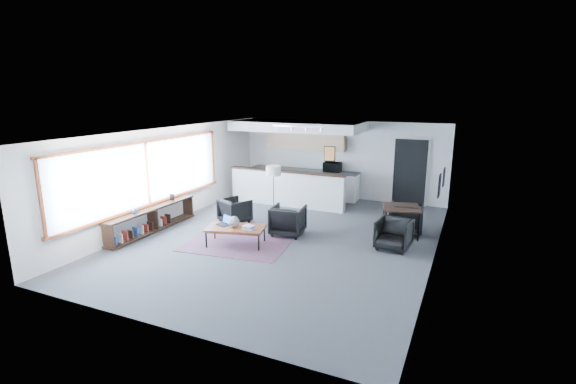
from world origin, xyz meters
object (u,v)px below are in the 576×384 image
at_px(dining_chair_near, 394,235).
at_px(dining_chair_far, 406,219).
at_px(ceramic_pot, 234,222).
at_px(coffee_table, 236,228).
at_px(book_stack, 249,227).
at_px(laptop, 225,222).
at_px(dining_table, 401,209).
at_px(armchair_right, 288,219).
at_px(floor_lamp, 273,172).
at_px(armchair_left, 235,209).
at_px(microwave, 332,166).

distance_m(dining_chair_near, dining_chair_far, 1.29).
distance_m(ceramic_pot, dining_chair_far, 4.38).
height_order(coffee_table, book_stack, book_stack).
xyz_separation_m(laptop, dining_table, (3.74, 2.22, 0.17)).
distance_m(coffee_table, armchair_right, 1.44).
xyz_separation_m(laptop, dining_chair_far, (3.84, 2.47, -0.15)).
height_order(book_stack, floor_lamp, floor_lamp).
relative_size(armchair_left, floor_lamp, 0.50).
bearing_deg(dining_chair_near, dining_chair_far, 91.70).
bearing_deg(dining_table, dining_chair_far, 68.78).
height_order(ceramic_pot, armchair_right, armchair_right).
height_order(dining_chair_far, microwave, microwave).
xyz_separation_m(laptop, armchair_right, (1.15, 1.12, -0.09)).
bearing_deg(ceramic_pot, dining_chair_near, 19.98).
distance_m(armchair_left, dining_chair_near, 4.38).
xyz_separation_m(book_stack, dining_chair_near, (3.08, 1.24, -0.15)).
bearing_deg(dining_chair_near, dining_table, 96.37).
xyz_separation_m(coffee_table, floor_lamp, (-0.24, 2.51, 0.88)).
distance_m(armchair_left, microwave, 4.02).
xyz_separation_m(book_stack, armchair_right, (0.46, 1.17, -0.07)).
bearing_deg(floor_lamp, laptop, -92.29).
distance_m(coffee_table, laptop, 0.36).
height_order(laptop, armchair_right, armchair_right).
relative_size(laptop, dining_chair_far, 0.54).
bearing_deg(ceramic_pot, laptop, 165.14).
relative_size(dining_chair_near, microwave, 1.15).
bearing_deg(armchair_left, dining_table, -145.93).
xyz_separation_m(armchair_left, dining_chair_far, (4.44, 1.04, -0.01)).
xyz_separation_m(armchair_right, dining_table, (2.60, 1.10, 0.27)).
relative_size(dining_chair_near, dining_chair_far, 0.92).
bearing_deg(coffee_table, armchair_right, 40.26).
bearing_deg(microwave, dining_table, -49.03).
distance_m(armchair_right, microwave, 3.99).
height_order(ceramic_pot, dining_chair_near, ceramic_pot).
relative_size(coffee_table, ceramic_pot, 5.73).
distance_m(ceramic_pot, armchair_left, 1.77).
xyz_separation_m(coffee_table, dining_chair_near, (3.43, 1.26, -0.08)).
bearing_deg(laptop, armchair_right, 68.59).
bearing_deg(dining_chair_far, book_stack, 32.66).
height_order(armchair_left, microwave, microwave).
bearing_deg(microwave, ceramic_pot, -101.11).
distance_m(book_stack, armchair_left, 1.97).
xyz_separation_m(book_stack, microwave, (0.32, 5.10, 0.65)).
distance_m(book_stack, armchair_right, 1.26).
bearing_deg(laptop, book_stack, 19.64).
relative_size(ceramic_pot, book_stack, 0.91).
relative_size(dining_table, microwave, 1.87).
relative_size(dining_table, dining_chair_near, 1.63).
distance_m(coffee_table, dining_chair_near, 3.66).
bearing_deg(dining_table, floor_lamp, 176.57).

